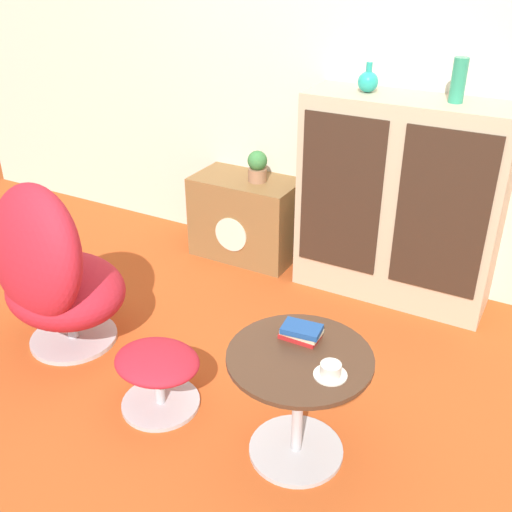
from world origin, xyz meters
TOP-DOWN VIEW (x-y plane):
  - ground_plane at (0.00, 0.00)m, footprint 12.00×12.00m
  - wall_back at (0.00, 1.59)m, footprint 6.40×0.06m
  - sideboard at (0.33, 1.36)m, footprint 1.09×0.39m
  - tv_console at (-0.65, 1.37)m, footprint 0.67×0.39m
  - egg_chair at (-0.98, 0.03)m, footprint 0.77×0.73m
  - ottoman at (-0.26, -0.09)m, footprint 0.39×0.35m
  - coffee_table at (0.39, -0.05)m, footprint 0.56×0.56m
  - vase_leftmost at (0.09, 1.37)m, footprint 0.11×0.11m
  - vase_inner_left at (0.55, 1.37)m, footprint 0.07×0.07m
  - potted_plant at (-0.56, 1.37)m, footprint 0.12×0.12m
  - teacup at (0.54, -0.10)m, footprint 0.12×0.12m
  - book_stack at (0.35, 0.05)m, footprint 0.16×0.11m

SIDE VIEW (x-z plane):
  - ground_plane at x=0.00m, z-range 0.00..0.00m
  - ottoman at x=-0.26m, z-range 0.06..0.34m
  - tv_console at x=-0.65m, z-range 0.00..0.53m
  - coffee_table at x=0.39m, z-range 0.07..0.56m
  - egg_chair at x=-0.98m, z-range -0.03..0.89m
  - teacup at x=0.54m, z-range 0.49..0.54m
  - book_stack at x=0.35m, z-range 0.49..0.55m
  - sideboard at x=0.33m, z-range 0.00..1.15m
  - potted_plant at x=-0.56m, z-range 0.53..0.73m
  - vase_leftmost at x=0.09m, z-range 1.13..1.29m
  - vase_inner_left at x=0.55m, z-range 1.15..1.37m
  - wall_back at x=0.00m, z-range 0.00..2.60m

